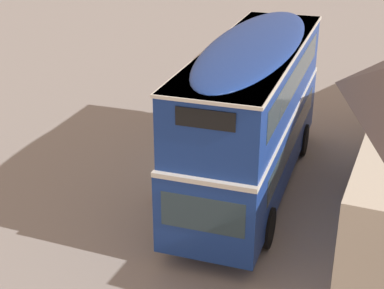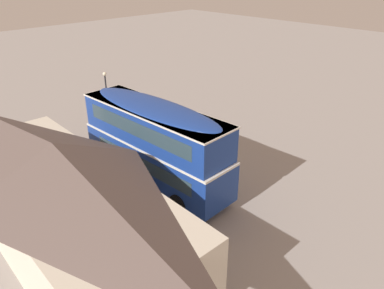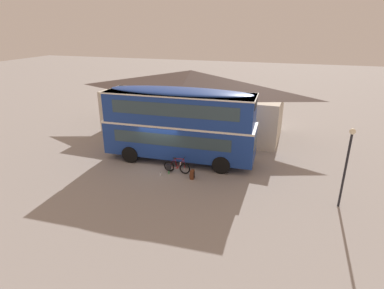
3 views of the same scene
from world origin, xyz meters
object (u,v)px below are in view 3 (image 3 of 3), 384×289
water_bottle_green_metal (169,172)px  street_lamp (347,159)px  double_decker_bus (179,122)px  backpack_on_ground (192,174)px  water_bottle_clear_plastic (160,174)px  touring_bicycle (176,167)px

water_bottle_green_metal → street_lamp: 9.70m
double_decker_bus → backpack_on_ground: double_decker_bus is taller
double_decker_bus → backpack_on_ground: bearing=-55.6°
water_bottle_clear_plastic → water_bottle_green_metal: size_ratio=1.01×
backpack_on_ground → water_bottle_green_metal: backpack_on_ground is taller
double_decker_bus → water_bottle_clear_plastic: bearing=-97.8°
water_bottle_green_metal → street_lamp: (9.35, -0.82, 2.45)m
touring_bicycle → water_bottle_green_metal: 0.53m
touring_bicycle → water_bottle_clear_plastic: 1.04m
double_decker_bus → water_bottle_green_metal: (0.05, -2.15, -2.54)m
backpack_on_ground → touring_bicycle: bearing=158.5°
water_bottle_green_metal → double_decker_bus: bearing=91.4°
water_bottle_clear_plastic → street_lamp: bearing=-2.7°
double_decker_bus → water_bottle_clear_plastic: 3.59m
double_decker_bus → water_bottle_green_metal: double_decker_bus is taller
double_decker_bus → water_bottle_green_metal: 3.33m
touring_bicycle → street_lamp: size_ratio=0.42×
water_bottle_clear_plastic → water_bottle_green_metal: 0.54m
street_lamp → backpack_on_ground: bearing=175.2°
double_decker_bus → street_lamp: 9.86m
double_decker_bus → street_lamp: bearing=-17.5°
double_decker_bus → water_bottle_green_metal: size_ratio=43.25×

